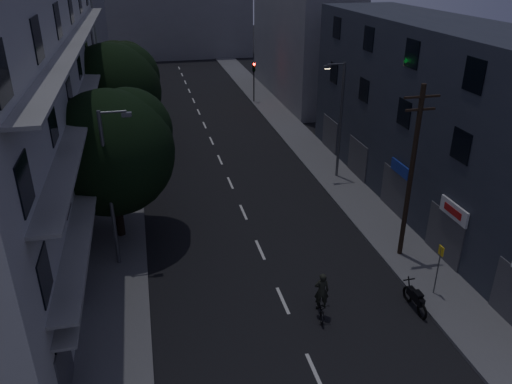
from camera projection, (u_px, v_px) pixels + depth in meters
name	position (u px, v px, depth m)	size (l,w,h in m)	color
ground	(219.00, 157.00, 39.27)	(160.00, 160.00, 0.00)	black
sidewalk_left	(121.00, 165.00, 37.72)	(3.00, 90.00, 0.15)	#565659
sidewalk_right	(310.00, 149.00, 40.76)	(3.00, 90.00, 0.15)	#565659
lane_markings	(208.00, 133.00, 44.77)	(0.15, 60.50, 0.01)	beige
building_left	(22.00, 103.00, 27.68)	(7.00, 36.00, 14.00)	#B1B2AC
building_right	(445.00, 121.00, 29.66)	(6.19, 28.00, 11.00)	#2A2F3A
building_far_left	(72.00, 21.00, 53.64)	(6.00, 20.00, 16.00)	slate
building_far_right	(302.00, 36.00, 53.88)	(6.00, 20.00, 13.00)	slate
building_far_end	(171.00, 23.00, 76.73)	(24.00, 8.00, 10.00)	slate
tree_near	(112.00, 148.00, 26.03)	(6.69, 6.69, 8.25)	black
tree_mid	(113.00, 88.00, 36.47)	(7.08, 7.08, 8.72)	black
tree_far	(117.00, 73.00, 44.29)	(6.15, 6.15, 7.61)	black
traffic_signal_far_right	(254.00, 74.00, 52.56)	(0.28, 0.37, 4.10)	black
traffic_signal_far_left	(132.00, 78.00, 50.88)	(0.28, 0.37, 4.10)	black
street_lamp_left_near	(111.00, 183.00, 23.71)	(1.51, 0.25, 8.00)	slate
street_lamp_right	(339.00, 115.00, 33.76)	(1.51, 0.25, 8.00)	#56575E
street_lamp_left_far	(123.00, 88.00, 40.87)	(1.51, 0.25, 8.00)	slate
utility_pole	(411.00, 171.00, 24.36)	(1.80, 0.24, 9.00)	black
bus_stop_sign	(439.00, 261.00, 22.53)	(0.06, 0.35, 2.52)	#595B60
motorcycle	(415.00, 299.00, 22.27)	(0.58, 1.99, 1.28)	black
cyclist	(321.00, 302.00, 21.71)	(0.95, 1.83, 2.21)	black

